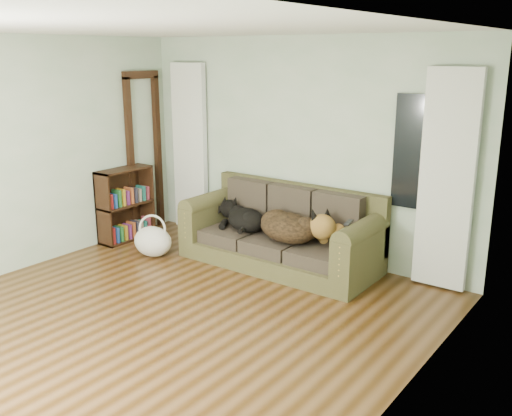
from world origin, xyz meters
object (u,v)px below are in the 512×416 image
Objects in this scene: dog_black_lab at (244,219)px; bookshelf at (125,203)px; tote_bag at (153,243)px; sofa at (279,228)px; dog_shepherd at (292,229)px.

dog_black_lab is 1.71m from bookshelf.
dog_black_lab is at bearing 11.81° from bookshelf.
tote_bag is at bearing -19.94° from bookshelf.
dog_black_lab is 1.16m from tote_bag.
tote_bag is at bearing -154.94° from sofa.
bookshelf is at bearing 26.82° from dog_shepherd.
bookshelf is (-2.16, -0.40, 0.05)m from sofa.
bookshelf is (-2.38, -0.34, 0.01)m from dog_shepherd.
dog_black_lab reaches higher than tote_bag.
dog_shepherd is 1.57× the size of tote_bag.
bookshelf is (-1.67, -0.39, 0.02)m from dog_black_lab.
tote_bag is at bearing 38.77° from dog_shepherd.
tote_bag is (-1.40, -0.66, -0.29)m from sofa.
bookshelf reaches higher than sofa.
dog_shepherd is (0.71, -0.05, 0.01)m from dog_black_lab.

